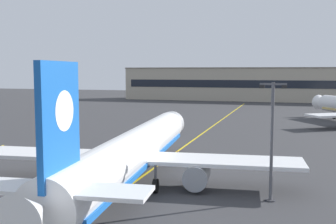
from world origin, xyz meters
TOP-DOWN VIEW (x-y plane):
  - taxiway_centreline at (0.00, 30.00)m, footprint 1.41×180.00m
  - airliner_foreground at (0.50, 14.29)m, footprint 32.32×41.51m
  - apron_lamp_post at (13.46, 13.36)m, footprint 2.24×0.90m
  - safety_cone_by_nose_gear at (0.56, 30.33)m, footprint 0.44×0.44m
  - terminal_building at (10.19, 135.19)m, footprint 117.01×12.40m

SIDE VIEW (x-z plane):
  - taxiway_centreline at x=0.00m, z-range 0.00..0.01m
  - safety_cone_by_nose_gear at x=0.56m, z-range -0.02..0.53m
  - airliner_foreground at x=0.50m, z-range -2.46..9.19m
  - apron_lamp_post at x=13.46m, z-range 0.28..10.43m
  - terminal_building at x=10.19m, z-range 0.01..12.49m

